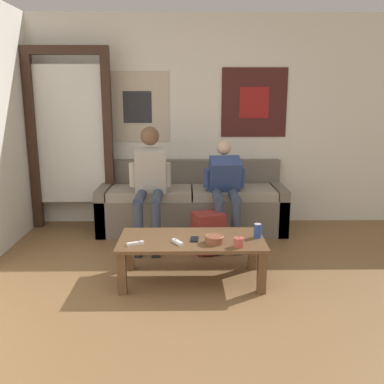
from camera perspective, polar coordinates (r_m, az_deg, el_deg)
name	(u,v)px	position (r m, az deg, el deg)	size (l,w,h in m)	color
ground_plane	(207,356)	(2.88, 2.05, -20.96)	(18.00, 18.00, 0.00)	brown
wall_back	(196,122)	(5.37, 0.55, 9.38)	(10.00, 0.07, 2.55)	white
door_frame	(70,129)	(5.34, -15.96, 8.02)	(1.00, 0.10, 2.15)	#382319
couch	(192,206)	(5.16, -0.03, -1.85)	(2.20, 0.73, 0.81)	#70665B
coffee_table	(192,245)	(3.74, -0.06, -7.07)	(1.26, 0.62, 0.39)	brown
person_seated_adult	(149,180)	(4.70, -5.71, 1.61)	(0.47, 0.84, 1.26)	#384256
person_seated_teen	(225,187)	(4.74, 4.44, 0.66)	(0.47, 0.85, 1.09)	#384256
backpack	(209,234)	(4.44, 2.23, -5.57)	(0.36, 0.35, 0.42)	maroon
ceramic_bowl	(214,239)	(3.60, 2.99, -6.26)	(0.17, 0.17, 0.07)	brown
pillar_candle	(239,242)	(3.53, 6.25, -6.69)	(0.08, 0.08, 0.09)	#B24C42
drink_can_blue	(258,231)	(3.77, 8.73, -5.12)	(0.07, 0.07, 0.12)	#28479E
game_controller_near_left	(178,242)	(3.60, -1.94, -6.69)	(0.10, 0.14, 0.03)	white
game_controller_near_right	(135,243)	(3.60, -7.56, -6.81)	(0.14, 0.09, 0.03)	white
cell_phone	(195,239)	(3.69, 0.35, -6.30)	(0.08, 0.14, 0.01)	black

